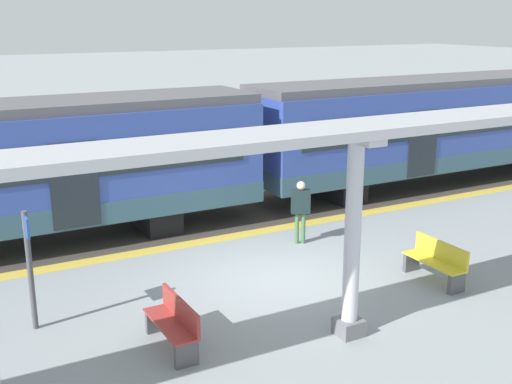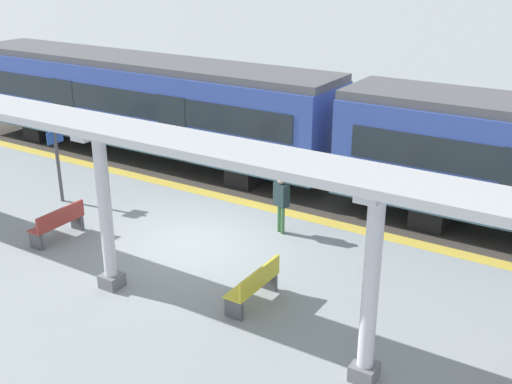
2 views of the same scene
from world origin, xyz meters
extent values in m
plane|color=gray|center=(0.00, 0.00, 0.00)|extent=(176.00, 176.00, 0.00)
cube|color=gold|center=(-2.92, 0.00, 0.00)|extent=(0.45, 30.36, 0.01)
cube|color=#38332D|center=(-4.75, 0.00, 0.00)|extent=(3.20, 42.36, 0.01)
cube|color=#1E262D|center=(-3.43, -3.40, 1.69)|extent=(0.04, 1.10, 2.00)
cube|color=black|center=(-4.75, -1.14, 0.32)|extent=(2.21, 0.90, 0.64)
cube|color=#32499F|center=(-4.75, 9.46, 1.94)|extent=(2.60, 14.70, 2.60)
cube|color=#325366|center=(-4.75, 9.46, 0.92)|extent=(2.63, 14.72, 0.55)
cube|color=#515156|center=(-4.75, 9.46, 3.36)|extent=(2.39, 14.70, 0.24)
cube|color=#1E262D|center=(-3.43, 9.46, 2.25)|extent=(0.03, 13.53, 0.84)
cube|color=#1E262D|center=(-3.43, 7.01, 1.69)|extent=(0.04, 1.10, 2.00)
cube|color=black|center=(-4.75, 4.75, 0.32)|extent=(2.21, 0.90, 0.64)
cube|color=slate|center=(2.70, -0.17, 0.15)|extent=(0.44, 0.44, 0.30)
cylinder|color=silver|center=(2.70, -0.17, 1.88)|extent=(0.28, 0.28, 3.15)
cube|color=silver|center=(2.70, -0.17, 3.51)|extent=(1.10, 0.36, 0.12)
cube|color=#A8AAB2|center=(2.70, -0.16, 3.65)|extent=(1.20, 24.60, 0.16)
cube|color=gold|center=(1.63, 2.79, 0.44)|extent=(1.50, 0.45, 0.04)
cube|color=gold|center=(1.63, 2.98, 0.66)|extent=(1.50, 0.07, 0.40)
cube|color=#4C4C51|center=(2.30, 2.79, 0.21)|extent=(0.10, 0.40, 0.42)
cube|color=#4C4C51|center=(0.96, 2.79, 0.21)|extent=(0.10, 0.40, 0.42)
cube|color=#99332D|center=(1.65, -3.08, 0.44)|extent=(1.50, 0.46, 0.04)
cube|color=#99332D|center=(1.65, -2.89, 0.66)|extent=(1.50, 0.08, 0.40)
cube|color=#4C4C51|center=(2.32, -3.07, 0.21)|extent=(0.10, 0.40, 0.42)
cube|color=#4C4C51|center=(0.98, -3.09, 0.21)|extent=(0.10, 0.40, 0.42)
cylinder|color=#4C4C51|center=(-0.17, -4.97, 1.10)|extent=(0.10, 0.10, 2.20)
cube|color=#284C9E|center=(-0.17, -4.97, 1.95)|extent=(0.56, 0.04, 0.36)
cylinder|color=#426F43|center=(-1.66, 1.65, 0.39)|extent=(0.10, 0.10, 0.78)
cylinder|color=#426F43|center=(-1.72, 1.51, 0.39)|extent=(0.10, 0.10, 0.78)
cube|color=#1A2B2D|center=(-1.69, 1.58, 1.07)|extent=(0.38, 0.50, 0.58)
sphere|color=beige|center=(-1.69, 1.58, 1.47)|extent=(0.21, 0.21, 0.21)
camera|label=1|loc=(10.87, -6.43, 5.41)|focal=44.87mm
camera|label=2|loc=(11.12, 8.83, 6.93)|focal=43.51mm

